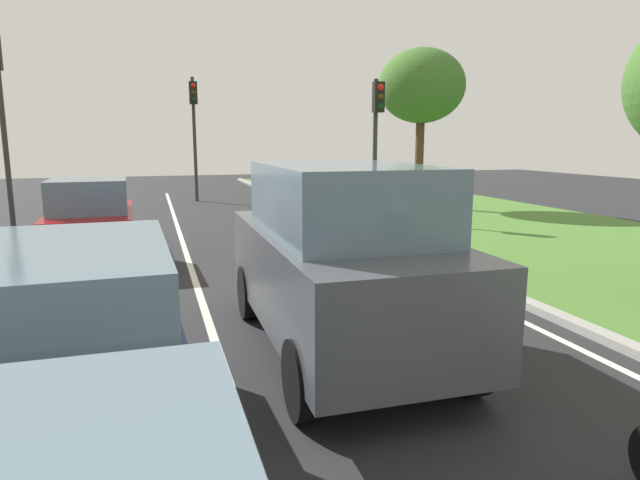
% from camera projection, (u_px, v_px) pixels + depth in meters
% --- Properties ---
extents(ground_plane, '(60.00, 60.00, 0.00)m').
position_uv_depth(ground_plane, '(222.00, 260.00, 11.88)').
color(ground_plane, '#262628').
extents(lane_line_center, '(0.12, 32.00, 0.01)m').
position_uv_depth(lane_line_center, '(189.00, 262.00, 11.68)').
color(lane_line_center, silver).
rests_on(lane_line_center, ground).
extents(lane_line_right_edge, '(0.12, 32.00, 0.01)m').
position_uv_depth(lane_line_right_edge, '(376.00, 250.00, 12.92)').
color(lane_line_right_edge, silver).
rests_on(lane_line_right_edge, ground).
extents(grass_verge_right, '(9.00, 48.00, 0.06)m').
position_uv_depth(grass_verge_right, '(549.00, 238.00, 14.33)').
color(grass_verge_right, '#47752D').
rests_on(grass_verge_right, ground).
extents(curb_right, '(0.24, 48.00, 0.12)m').
position_uv_depth(curb_right, '(395.00, 246.00, 13.05)').
color(curb_right, '#9E9B93').
rests_on(curb_right, ground).
extents(car_suv_ahead, '(2.01, 4.52, 2.28)m').
position_uv_depth(car_suv_ahead, '(340.00, 258.00, 6.56)').
color(car_suv_ahead, '#474C51').
rests_on(car_suv_ahead, ground).
extents(car_sedan_left_lane, '(1.96, 4.36, 1.86)m').
position_uv_depth(car_sedan_left_lane, '(57.00, 376.00, 3.85)').
color(car_sedan_left_lane, navy).
rests_on(car_sedan_left_lane, ground).
extents(car_hatchback_far, '(1.83, 3.75, 1.78)m').
position_uv_depth(car_hatchback_far, '(91.00, 221.00, 11.53)').
color(car_hatchback_far, maroon).
rests_on(car_hatchback_far, ground).
extents(traffic_light_near_right, '(0.32, 0.50, 4.39)m').
position_uv_depth(traffic_light_near_right, '(377.00, 124.00, 16.73)').
color(traffic_light_near_right, '#2D2D2D').
rests_on(traffic_light_near_right, ground).
extents(traffic_light_far_median, '(0.32, 0.50, 5.11)m').
position_uv_depth(traffic_light_far_median, '(194.00, 118.00, 22.60)').
color(traffic_light_far_median, '#2D2D2D').
rests_on(traffic_light_far_median, ground).
extents(tree_roadside_far, '(3.17, 3.17, 5.87)m').
position_uv_depth(tree_roadside_far, '(422.00, 87.00, 20.04)').
color(tree_roadside_far, '#4C331E').
rests_on(tree_roadside_far, ground).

